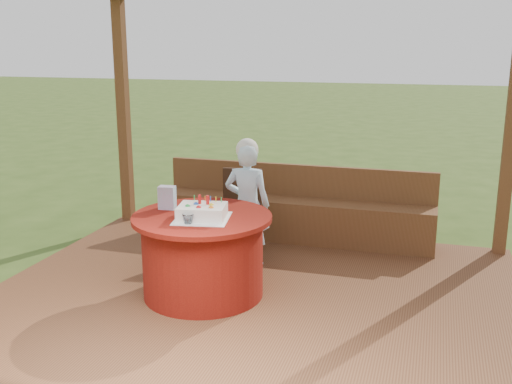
# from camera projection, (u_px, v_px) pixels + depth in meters

# --- Properties ---
(ground) EXTENTS (60.00, 60.00, 0.00)m
(ground) POSITION_uv_depth(u_px,v_px,m) (247.00, 313.00, 5.07)
(ground) COLOR #334D19
(ground) RESTS_ON ground
(deck) EXTENTS (4.50, 4.00, 0.12)m
(deck) POSITION_uv_depth(u_px,v_px,m) (247.00, 307.00, 5.05)
(deck) COLOR brown
(deck) RESTS_ON ground
(pergola) EXTENTS (4.50, 4.00, 2.72)m
(pergola) POSITION_uv_depth(u_px,v_px,m) (246.00, 18.00, 4.48)
(pergola) COLOR brown
(pergola) RESTS_ON deck
(bench) EXTENTS (3.00, 0.42, 0.80)m
(bench) POSITION_uv_depth(u_px,v_px,m) (295.00, 215.00, 6.57)
(bench) COLOR brown
(bench) RESTS_ON deck
(table) EXTENTS (1.17, 1.17, 0.71)m
(table) POSITION_uv_depth(u_px,v_px,m) (203.00, 255.00, 5.07)
(table) COLOR maroon
(table) RESTS_ON deck
(chair) EXTENTS (0.46, 0.46, 0.85)m
(chair) POSITION_uv_depth(u_px,v_px,m) (241.00, 207.00, 6.14)
(chair) COLOR #321C0F
(chair) RESTS_ON deck
(elderly_woman) EXTENTS (0.45, 0.32, 1.24)m
(elderly_woman) POSITION_uv_depth(u_px,v_px,m) (247.00, 202.00, 5.71)
(elderly_woman) COLOR #ABE1FF
(elderly_woman) RESTS_ON deck
(birthday_cake) EXTENTS (0.50, 0.50, 0.19)m
(birthday_cake) POSITION_uv_depth(u_px,v_px,m) (202.00, 212.00, 4.87)
(birthday_cake) COLOR white
(birthday_cake) RESTS_ON table
(gift_bag) EXTENTS (0.15, 0.11, 0.20)m
(gift_bag) POSITION_uv_depth(u_px,v_px,m) (167.00, 198.00, 5.15)
(gift_bag) COLOR #D086B1
(gift_bag) RESTS_ON table
(drinking_glass) EXTENTS (0.12, 0.12, 0.08)m
(drinking_glass) POSITION_uv_depth(u_px,v_px,m) (188.00, 219.00, 4.73)
(drinking_glass) COLOR silver
(drinking_glass) RESTS_ON table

